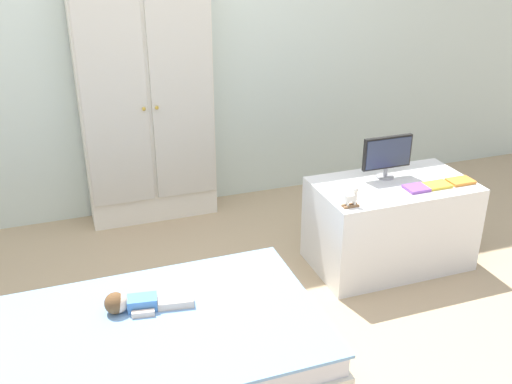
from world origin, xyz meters
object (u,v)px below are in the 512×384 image
(rocking_horse_toy, at_px, (352,198))
(tv_monitor, at_px, (387,154))
(bed, at_px, (121,358))
(book_purple, at_px, (416,188))
(tv_stand, at_px, (390,224))
(book_yellow, at_px, (437,185))
(doll, at_px, (132,303))
(book_orange, at_px, (460,181))
(wardrobe, at_px, (147,102))

(rocking_horse_toy, bearing_deg, tv_monitor, 36.97)
(bed, bearing_deg, book_purple, 12.61)
(book_purple, bearing_deg, tv_stand, 120.12)
(book_yellow, bearing_deg, doll, -172.37)
(rocking_horse_toy, distance_m, book_purple, 0.44)
(tv_stand, relative_size, tv_monitor, 2.99)
(tv_stand, relative_size, book_orange, 6.24)
(rocking_horse_toy, xyz_separation_m, book_purple, (0.43, 0.07, -0.04))
(tv_stand, relative_size, book_purple, 7.37)
(wardrobe, distance_m, rocking_horse_toy, 1.50)
(book_purple, bearing_deg, tv_monitor, 109.87)
(tv_stand, height_order, book_yellow, book_yellow)
(rocking_horse_toy, xyz_separation_m, book_orange, (0.72, 0.07, -0.04))
(tv_monitor, bearing_deg, book_orange, -29.25)
(tv_monitor, bearing_deg, book_yellow, -44.50)
(wardrobe, relative_size, book_yellow, 11.14)
(doll, xyz_separation_m, book_orange, (1.87, 0.23, 0.22))
(wardrobe, xyz_separation_m, tv_monitor, (1.16, -0.98, -0.15))
(wardrobe, relative_size, book_purple, 13.23)
(tv_monitor, xyz_separation_m, rocking_horse_toy, (-0.36, -0.27, -0.09))
(bed, xyz_separation_m, book_yellow, (1.80, 0.37, 0.39))
(tv_monitor, xyz_separation_m, book_yellow, (0.20, -0.20, -0.13))
(tv_stand, bearing_deg, doll, -167.23)
(book_orange, bearing_deg, wardrobe, 142.22)
(doll, height_order, wardrobe, wardrobe)
(doll, xyz_separation_m, book_purple, (1.59, 0.23, 0.22))
(book_orange, bearing_deg, bed, -169.19)
(book_purple, relative_size, book_orange, 0.85)
(tv_stand, bearing_deg, wardrobe, 137.66)
(doll, bearing_deg, book_purple, 8.26)
(bed, height_order, rocking_horse_toy, rocking_horse_toy)
(wardrobe, xyz_separation_m, rocking_horse_toy, (0.81, -1.25, -0.24))
(book_purple, relative_size, book_yellow, 0.84)
(book_orange, bearing_deg, rocking_horse_toy, -174.59)
(doll, relative_size, book_yellow, 2.75)
(tv_monitor, relative_size, book_yellow, 2.08)
(doll, height_order, book_orange, book_orange)
(book_purple, bearing_deg, book_orange, 0.00)
(wardrobe, bearing_deg, book_yellow, -40.79)
(book_purple, xyz_separation_m, book_yellow, (0.13, 0.00, -0.00))
(book_yellow, bearing_deg, wardrobe, 139.21)
(wardrobe, relative_size, tv_stand, 1.79)
(rocking_horse_toy, height_order, book_yellow, rocking_horse_toy)
(wardrobe, height_order, book_orange, wardrobe)
(rocking_horse_toy, relative_size, book_orange, 0.75)
(wardrobe, distance_m, book_purple, 1.73)
(doll, distance_m, tv_stand, 1.56)
(tv_stand, xyz_separation_m, rocking_horse_toy, (-0.36, -0.18, 0.30))
(rocking_horse_toy, bearing_deg, tv_stand, 26.61)
(wardrobe, xyz_separation_m, book_yellow, (1.37, -1.18, -0.28))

